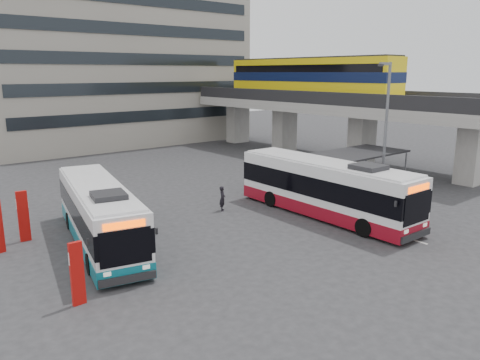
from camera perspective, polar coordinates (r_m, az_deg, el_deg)
ground at (r=26.84m, az=6.44°, el=-4.99°), size 120.00×120.00×0.00m
viaduct at (r=47.24m, az=9.43°, el=10.39°), size 8.00×32.00×9.68m
bike_shelter at (r=34.55m, az=12.80°, el=1.64°), size 10.00×4.00×2.54m
office_block at (r=59.16m, az=-15.48°, el=16.68°), size 30.00×15.00×25.00m
road_markings at (r=26.85m, az=14.81°, el=-5.34°), size 0.15×7.60×0.01m
bus_main at (r=27.72m, az=10.30°, el=-1.04°), size 2.76×11.91×3.51m
bus_teal at (r=23.83m, az=-16.78°, el=-4.05°), size 4.65×11.16×3.22m
pedestrian at (r=28.45m, az=-2.15°, el=-2.27°), size 0.63×0.66×1.53m
lamp_post at (r=30.05m, az=17.28°, el=6.29°), size 1.55×0.43×8.85m
sign_totem_south at (r=18.08m, az=-19.25°, el=-10.61°), size 0.52×0.16×2.40m
sign_totem_north at (r=25.60m, az=-24.91°, el=-3.94°), size 0.56×0.22×2.58m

